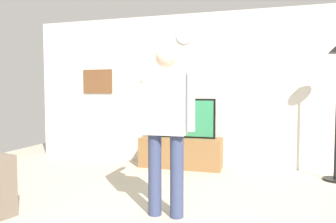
{
  "coord_description": "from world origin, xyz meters",
  "views": [
    {
      "loc": [
        0.97,
        -2.52,
        1.28
      ],
      "look_at": [
        -0.07,
        1.2,
        1.05
      ],
      "focal_mm": 32.68,
      "sensor_mm": 36.0,
      "label": 1
    }
  ],
  "objects": [
    {
      "name": "television",
      "position": [
        -0.22,
        2.65,
        0.85
      ],
      "size": [
        1.17,
        0.07,
        0.68
      ],
      "color": "black",
      "rests_on": "tv_stand"
    },
    {
      "name": "tv_stand",
      "position": [
        -0.22,
        2.6,
        0.25
      ],
      "size": [
        1.41,
        0.53,
        0.51
      ],
      "color": "olive",
      "rests_on": "ground_plane"
    },
    {
      "name": "wall_clock",
      "position": [
        -0.22,
        2.89,
        2.33
      ],
      "size": [
        0.32,
        0.03,
        0.32
      ],
      "primitive_type": "cylinder",
      "rotation": [
        1.57,
        0.0,
        0.0
      ],
      "color": "white"
    },
    {
      "name": "person_standing_nearer_lamp",
      "position": [
        0.11,
        0.5,
        1.0
      ],
      "size": [
        0.61,
        0.78,
        1.75
      ],
      "color": "#384266",
      "rests_on": "ground_plane"
    },
    {
      "name": "back_wall",
      "position": [
        0.0,
        2.95,
        1.35
      ],
      "size": [
        6.4,
        0.1,
        2.7
      ],
      "primitive_type": "cube",
      "color": "silver",
      "rests_on": "ground_plane"
    },
    {
      "name": "framed_picture",
      "position": [
        -1.97,
        2.9,
        1.52
      ],
      "size": [
        0.62,
        0.04,
        0.46
      ],
      "primitive_type": "cube",
      "color": "brown"
    }
  ]
}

